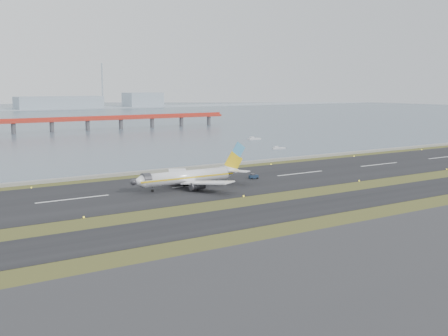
# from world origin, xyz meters

# --- Properties ---
(ground) EXTENTS (1000.00, 1000.00, 0.00)m
(ground) POSITION_xyz_m (0.00, 0.00, 0.00)
(ground) COLOR #354217
(ground) RESTS_ON ground
(apron_strip) EXTENTS (1000.00, 50.00, 0.10)m
(apron_strip) POSITION_xyz_m (0.00, -55.00, 0.05)
(apron_strip) COLOR #313134
(apron_strip) RESTS_ON ground
(taxiway_strip) EXTENTS (1000.00, 18.00, 0.10)m
(taxiway_strip) POSITION_xyz_m (0.00, -12.00, 0.05)
(taxiway_strip) COLOR black
(taxiway_strip) RESTS_ON ground
(runway_strip) EXTENTS (1000.00, 45.00, 0.10)m
(runway_strip) POSITION_xyz_m (0.00, 30.00, 0.05)
(runway_strip) COLOR black
(runway_strip) RESTS_ON ground
(seawall) EXTENTS (1000.00, 2.50, 1.00)m
(seawall) POSITION_xyz_m (0.00, 60.00, 0.50)
(seawall) COLOR gray
(seawall) RESTS_ON ground
(red_pier) EXTENTS (260.00, 5.00, 10.20)m
(red_pier) POSITION_xyz_m (20.00, 250.00, 7.28)
(red_pier) COLOR #B22B1E
(red_pier) RESTS_ON ground
(airliner) EXTENTS (38.52, 32.89, 12.80)m
(airliner) POSITION_xyz_m (-5.29, 27.27, 3.46)
(airliner) COLOR white
(airliner) RESTS_ON ground
(pushback_tug) EXTENTS (3.12, 2.18, 1.83)m
(pushback_tug) POSITION_xyz_m (19.85, 29.84, 0.89)
(pushback_tug) COLOR #16263D
(pushback_tug) RESTS_ON ground
(workboat_near) EXTENTS (6.55, 3.77, 1.52)m
(workboat_near) POSITION_xyz_m (81.39, 93.12, 0.48)
(workboat_near) COLOR silver
(workboat_near) RESTS_ON ground
(workboat_far) EXTENTS (7.56, 2.56, 1.82)m
(workboat_far) POSITION_xyz_m (99.13, 136.76, 0.58)
(workboat_far) COLOR silver
(workboat_far) RESTS_ON ground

